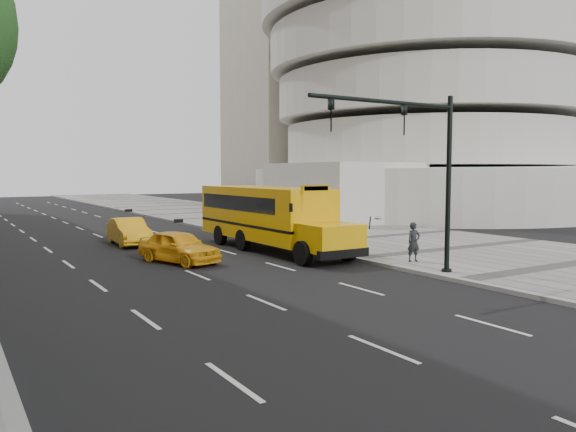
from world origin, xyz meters
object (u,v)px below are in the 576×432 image
taxi_near (179,247)px  pedestrian (414,242)px  school_bus (266,213)px  traffic_signal (420,161)px  taxi_far (129,232)px

taxi_near → pedestrian: bearing=-54.1°
school_bus → pedestrian: size_ratio=7.32×
taxi_near → traffic_signal: bearing=-72.2°
school_bus → traffic_signal: bearing=-85.8°
traffic_signal → taxi_far: bearing=111.8°
taxi_near → pedestrian: 9.54m
taxi_near → taxi_far: 6.78m
taxi_near → traffic_signal: size_ratio=0.62×
school_bus → taxi_near: (-5.04, -1.57, -1.09)m
traffic_signal → taxi_near: bearing=126.2°
traffic_signal → school_bus: bearing=94.2°
school_bus → traffic_signal: size_ratio=1.81×
school_bus → taxi_near: size_ratio=2.93×
taxi_far → pedestrian: size_ratio=2.63×
school_bus → taxi_near: school_bus is taller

